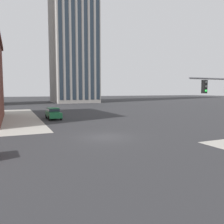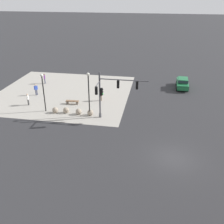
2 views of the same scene
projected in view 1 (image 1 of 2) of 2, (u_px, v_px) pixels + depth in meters
name	position (u px, v px, depth m)	size (l,w,h in m)	color
ground_plane	(106.00, 137.00, 20.73)	(320.00, 320.00, 0.00)	#2D2D30
car_main_southbound_near	(53.00, 113.00, 33.76)	(1.91, 4.41, 1.68)	#1E6B3D
residential_tower_skyline_right	(73.00, 14.00, 81.73)	(14.96, 17.82, 63.27)	gray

